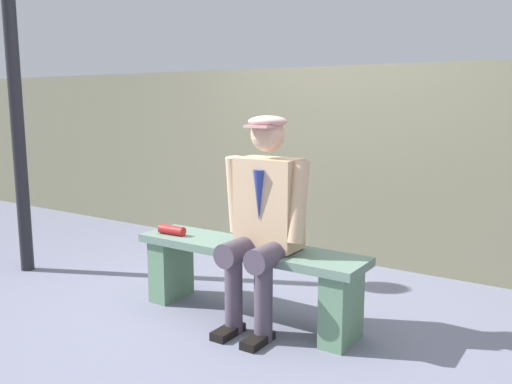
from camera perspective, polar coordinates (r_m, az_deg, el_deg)
The scene contains 6 objects.
ground_plane at distance 3.64m, azimuth -0.88°, elevation -13.12°, with size 30.00×30.00×0.00m, color slate.
bench at distance 3.53m, azimuth -0.89°, elevation -8.24°, with size 1.58×0.37×0.49m.
seated_man at distance 3.29m, azimuth 0.84°, elevation -2.38°, with size 0.56×0.53×1.32m.
rolled_magazine at distance 3.78m, azimuth -8.87°, elevation -3.99°, with size 0.06×0.06×0.20m, color #B21E1E.
stadium_wall at distance 4.85m, azimuth 10.24°, elevation 2.89°, with size 12.00×0.24×1.70m, color #6E6D54.
lamp_post at distance 4.80m, azimuth -24.35°, elevation 13.33°, with size 0.27×0.27×2.68m.
Camera 1 is at (-1.90, 2.77, 1.40)m, focal length 37.90 mm.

